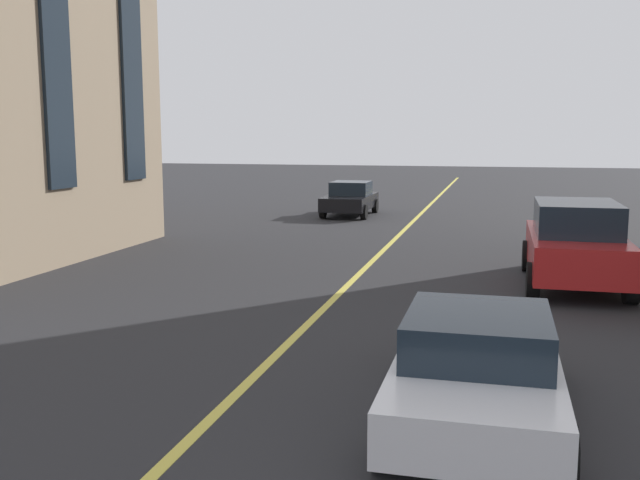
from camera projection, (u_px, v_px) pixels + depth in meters
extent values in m
cube|color=#D8C64C|center=(358.00, 275.00, 17.18)|extent=(80.00, 0.16, 0.01)
cube|color=silver|center=(477.00, 373.00, 8.34)|extent=(4.40, 1.80, 0.55)
cube|color=#19232D|center=(478.00, 334.00, 8.05)|extent=(1.85, 1.58, 0.50)
cylinder|color=black|center=(417.00, 353.00, 9.98)|extent=(0.64, 0.22, 0.64)
cylinder|color=black|center=(546.00, 363.00, 9.56)|extent=(0.64, 0.22, 0.64)
cylinder|color=black|center=(384.00, 438.00, 7.20)|extent=(0.64, 0.22, 0.64)
cylinder|color=black|center=(564.00, 457.00, 6.78)|extent=(0.64, 0.22, 0.64)
cube|color=black|center=(350.00, 202.00, 29.67)|extent=(3.90, 1.75, 0.55)
cube|color=#19232D|center=(351.00, 188.00, 29.78)|extent=(1.64, 1.54, 0.55)
cylinder|color=black|center=(364.00, 212.00, 28.28)|extent=(0.60, 0.21, 0.60)
cylinder|color=black|center=(323.00, 211.00, 28.68)|extent=(0.60, 0.21, 0.60)
cylinder|color=black|center=(375.00, 206.00, 30.74)|extent=(0.60, 0.21, 0.60)
cylinder|color=black|center=(337.00, 205.00, 31.15)|extent=(0.60, 0.21, 0.60)
cube|color=#B21E1E|center=(575.00, 251.00, 15.85)|extent=(4.70, 1.95, 0.80)
cube|color=#19232D|center=(577.00, 218.00, 15.74)|extent=(2.59, 1.72, 0.70)
cylinder|color=black|center=(528.00, 256.00, 17.63)|extent=(0.76, 0.27, 0.76)
cylinder|color=black|center=(609.00, 259.00, 17.17)|extent=(0.76, 0.27, 0.76)
cylinder|color=black|center=(533.00, 280.00, 14.65)|extent=(0.76, 0.27, 0.76)
cylinder|color=black|center=(631.00, 285.00, 14.20)|extent=(0.76, 0.27, 0.76)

